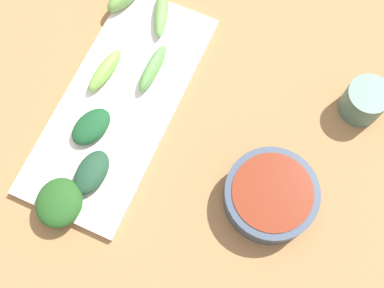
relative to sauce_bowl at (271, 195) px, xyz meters
name	(u,v)px	position (x,y,z in m)	size (l,w,h in m)	color
tabletop	(171,137)	(0.17, -0.03, -0.03)	(2.10, 2.10, 0.02)	#987246
sauce_bowl	(271,195)	(0.00, 0.00, 0.00)	(0.13, 0.13, 0.04)	#354459
serving_plate	(120,103)	(0.26, -0.04, -0.02)	(0.16, 0.38, 0.01)	white
broccoli_stalk_0	(161,12)	(0.26, -0.20, 0.00)	(0.02, 0.09, 0.02)	#67A14E
broccoli_leafy_1	(59,203)	(0.26, 0.13, 0.00)	(0.06, 0.07, 0.03)	#22531E
broccoli_leafy_2	(91,127)	(0.27, 0.01, 0.00)	(0.04, 0.07, 0.02)	#184E28
broccoli_stalk_3	(153,68)	(0.23, -0.11, 0.00)	(0.02, 0.08, 0.03)	#5EA04F
broccoli_stalk_5	(105,71)	(0.29, -0.08, 0.00)	(0.02, 0.08, 0.02)	#7ABB4A
broccoli_leafy_6	(92,172)	(0.24, 0.07, 0.00)	(0.04, 0.07, 0.02)	#1F462F
tea_cup	(364,101)	(-0.07, -0.19, 0.00)	(0.06, 0.06, 0.05)	#4A6F5F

